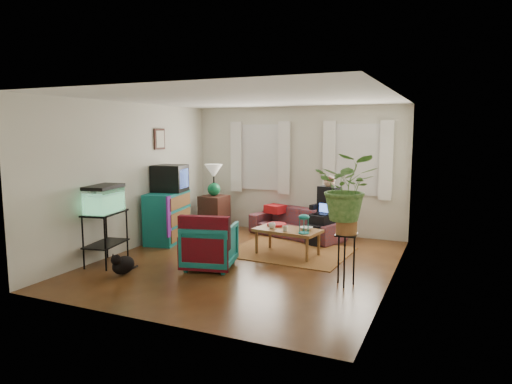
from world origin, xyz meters
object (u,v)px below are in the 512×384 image
at_px(dresser, 167,217).
at_px(armchair, 210,243).
at_px(coffee_table, 287,242).
at_px(plant_stand, 346,260).
at_px(aquarium_stand, 106,238).
at_px(sofa, 296,218).
at_px(side_table, 214,213).

distance_m(dresser, armchair, 1.97).
bearing_deg(armchair, coffee_table, -139.49).
relative_size(dresser, plant_stand, 1.47).
xyz_separation_m(coffee_table, plant_stand, (1.25, -1.13, 0.13)).
height_order(dresser, aquarium_stand, dresser).
bearing_deg(plant_stand, sofa, 122.03).
distance_m(coffee_table, plant_stand, 1.69).
xyz_separation_m(side_table, dresser, (-0.34, -1.22, 0.11)).
relative_size(aquarium_stand, plant_stand, 1.16).
relative_size(dresser, armchair, 1.38).
xyz_separation_m(sofa, aquarium_stand, (-2.15, -3.01, 0.04)).
bearing_deg(aquarium_stand, side_table, 72.31).
bearing_deg(dresser, plant_stand, -27.86).
height_order(dresser, coffee_table, dresser).
bearing_deg(side_table, plant_stand, -35.17).
bearing_deg(aquarium_stand, armchair, 6.72).
xyz_separation_m(aquarium_stand, plant_stand, (3.70, 0.53, -0.06)).
distance_m(sofa, side_table, 1.81).
distance_m(sofa, aquarium_stand, 3.70).
bearing_deg(plant_stand, dresser, 162.85).
relative_size(sofa, armchair, 2.52).
relative_size(coffee_table, plant_stand, 1.52).
bearing_deg(coffee_table, armchair, -118.30).
bearing_deg(sofa, side_table, -156.72).
height_order(aquarium_stand, plant_stand, aquarium_stand).
xyz_separation_m(sofa, coffee_table, (0.30, -1.35, -0.15)).
bearing_deg(coffee_table, sofa, 110.67).
xyz_separation_m(side_table, coffee_table, (2.10, -1.23, -0.15)).
height_order(armchair, plant_stand, armchair).
distance_m(sofa, dresser, 2.53).
relative_size(aquarium_stand, coffee_table, 0.77).
distance_m(dresser, aquarium_stand, 1.67).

